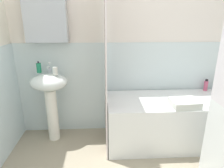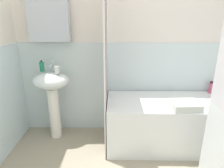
% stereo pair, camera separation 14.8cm
% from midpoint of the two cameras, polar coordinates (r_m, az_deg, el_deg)
% --- Properties ---
extents(wall_back_tiled, '(3.60, 0.18, 2.40)m').
position_cam_midpoint_polar(wall_back_tiled, '(2.54, 8.28, 10.43)').
color(wall_back_tiled, silver).
rests_on(wall_back_tiled, ground_plane).
extents(sink, '(0.44, 0.34, 0.87)m').
position_cam_midpoint_polar(sink, '(2.52, -15.28, -2.01)').
color(sink, white).
rests_on(sink, ground_plane).
extents(faucet, '(0.03, 0.12, 0.12)m').
position_cam_midpoint_polar(faucet, '(2.51, -15.35, 4.92)').
color(faucet, silver).
rests_on(faucet, sink).
extents(soap_dispenser, '(0.05, 0.05, 0.14)m').
position_cam_midpoint_polar(soap_dispenser, '(2.54, -18.02, 4.82)').
color(soap_dispenser, '#1C7F56').
rests_on(soap_dispenser, sink).
extents(toothbrush_cup, '(0.06, 0.06, 0.09)m').
position_cam_midpoint_polar(toothbrush_cup, '(2.39, -13.86, 3.96)').
color(toothbrush_cup, silver).
rests_on(toothbrush_cup, sink).
extents(bathtub, '(1.54, 0.65, 0.57)m').
position_cam_midpoint_polar(bathtub, '(2.56, 18.35, -10.59)').
color(bathtub, white).
rests_on(bathtub, ground_plane).
extents(shower_curtain, '(0.01, 0.65, 2.00)m').
position_cam_midpoint_polar(shower_curtain, '(2.18, 0.16, 5.51)').
color(shower_curtain, white).
rests_on(shower_curtain, ground_plane).
extents(body_wash_bottle, '(0.07, 0.07, 0.20)m').
position_cam_midpoint_polar(body_wash_bottle, '(2.88, 30.58, -0.70)').
color(body_wash_bottle, white).
rests_on(body_wash_bottle, bathtub).
extents(shampoo_bottle, '(0.05, 0.05, 0.15)m').
position_cam_midpoint_polar(shampoo_bottle, '(2.86, 27.98, -0.94)').
color(shampoo_bottle, '#C55173').
rests_on(shampoo_bottle, bathtub).
extents(towel_folded, '(0.31, 0.25, 0.07)m').
position_cam_midpoint_polar(towel_folded, '(2.28, 22.15, -5.74)').
color(towel_folded, silver).
rests_on(towel_folded, bathtub).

